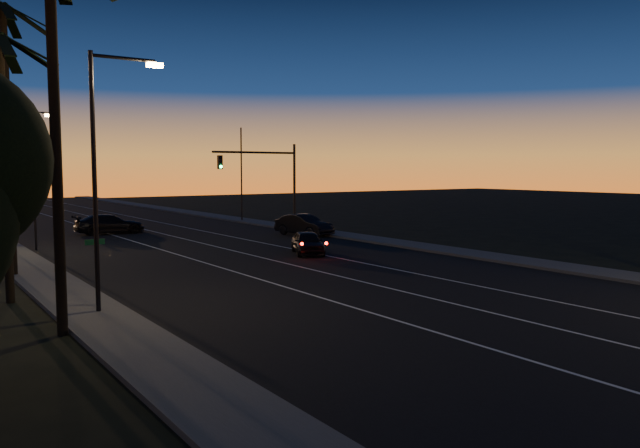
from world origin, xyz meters
TOP-DOWN VIEW (x-y plane):
  - road at (0.00, 30.00)m, footprint 20.00×170.00m
  - sidewalk_left at (-11.20, 30.00)m, footprint 2.40×170.00m
  - sidewalk_right at (11.20, 30.00)m, footprint 2.40×170.00m
  - lane_stripe_left at (-3.00, 30.00)m, footprint 0.12×160.00m
  - lane_stripe_mid at (0.50, 30.00)m, footprint 0.12×160.00m
  - lane_stripe_right at (4.00, 30.00)m, footprint 0.12×160.00m
  - palm_near at (-12.60, 18.00)m, footprint 4.25×4.16m
  - palm_mid at (-13.20, 24.00)m, footprint 4.25×4.16m
  - palm_far at (-12.20, 30.00)m, footprint 4.25×4.16m
  - streetlight_left_near at (-10.70, 20.00)m, footprint 2.55×0.26m
  - streetlight_left_far at (-10.69, 38.00)m, footprint 2.55×0.26m
  - street_sign at (-10.80, 21.00)m, footprint 0.70×0.06m
  - signal_mast at (7.14, 39.99)m, footprint 7.10×0.41m
  - signal_post at (-9.50, 39.98)m, footprint 0.28×0.37m
  - far_pole_right at (11.00, 52.00)m, footprint 0.14×0.14m
  - lead_car at (3.53, 28.98)m, footprint 3.29×4.74m
  - right_car at (9.00, 37.86)m, footprint 2.74×5.12m
  - cross_car at (-2.90, 47.36)m, footprint 5.34×2.29m

SIDE VIEW (x-z plane):
  - road at x=0.00m, z-range 0.00..0.01m
  - lane_stripe_left at x=-3.00m, z-range 0.01..0.02m
  - lane_stripe_mid at x=0.50m, z-range 0.01..0.02m
  - lane_stripe_right at x=4.00m, z-range 0.01..0.02m
  - sidewalk_left at x=-11.20m, z-range 0.00..0.16m
  - sidewalk_right at x=11.20m, z-range 0.00..0.16m
  - lead_car at x=3.53m, z-range 0.01..1.39m
  - cross_car at x=-2.90m, z-range 0.01..1.55m
  - right_car at x=9.00m, z-range 0.01..1.61m
  - street_sign at x=-10.80m, z-range 0.36..2.96m
  - signal_post at x=-9.50m, z-range 0.79..4.99m
  - far_pole_right at x=11.00m, z-range 0.00..9.00m
  - signal_mast at x=7.14m, z-range 1.28..8.28m
  - streetlight_left_far at x=-10.69m, z-range 0.81..9.31m
  - streetlight_left_near at x=-10.70m, z-range 0.82..9.82m
  - palm_mid at x=-13.20m, z-range 1.24..11.27m
  - palm_near at x=-12.60m, z-range 1.31..12.84m
  - palm_far at x=-12.20m, z-range 1.35..13.88m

